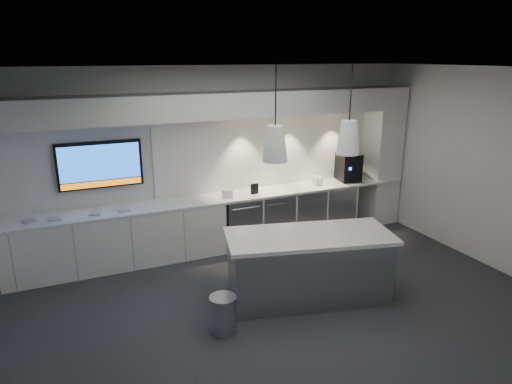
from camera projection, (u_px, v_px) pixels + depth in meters
name	position (u px, v px, depth m)	size (l,w,h in m)	color
floor	(284.00, 308.00, 5.93)	(7.00, 7.00, 0.00)	#2F2F32
ceiling	(289.00, 69.00, 5.06)	(7.00, 7.00, 0.00)	black
wall_back	(218.00, 157.00, 7.69)	(7.00, 7.00, 0.00)	white
wall_front	(444.00, 293.00, 3.30)	(7.00, 7.00, 0.00)	white
wall_right	(493.00, 170.00, 6.84)	(7.00, 7.00, 0.00)	white
back_counter	(225.00, 197.00, 7.58)	(6.80, 0.65, 0.04)	white
left_base_cabinets	(119.00, 239.00, 7.04)	(3.30, 0.63, 0.86)	white
fridge_unit_a	(239.00, 221.00, 7.81)	(0.60, 0.61, 0.85)	#999BA1
fridge_unit_b	(273.00, 216.00, 8.05)	(0.60, 0.61, 0.85)	#999BA1
fridge_unit_c	(304.00, 211.00, 8.29)	(0.60, 0.61, 0.85)	#999BA1
fridge_unit_d	(333.00, 207.00, 8.53)	(0.60, 0.61, 0.85)	#999BA1
backsplash	(282.00, 149.00, 8.12)	(4.60, 0.03, 1.30)	white
soffit	(223.00, 105.00, 7.16)	(6.90, 0.60, 0.40)	white
column	(382.00, 156.00, 8.71)	(0.55, 0.55, 2.60)	white
wall_tv	(100.00, 165.00, 6.89)	(1.25, 0.07, 0.72)	black
island	(308.00, 266.00, 6.05)	(2.32, 1.41, 0.92)	#999BA1
bin	(223.00, 314.00, 5.36)	(0.32, 0.32, 0.45)	#999BA1
coffee_machine	(349.00, 166.00, 8.46)	(0.43, 0.58, 0.68)	black
sign_black	(255.00, 189.00, 7.68)	(0.14, 0.02, 0.18)	black
sign_white	(227.00, 194.00, 7.45)	(0.18, 0.02, 0.14)	white
cup_cluster	(317.00, 181.00, 8.23)	(0.17, 0.17, 0.15)	white
tray_a	(29.00, 221.00, 6.42)	(0.16, 0.16, 0.03)	#AEAEAE
tray_b	(55.00, 219.00, 6.49)	(0.16, 0.16, 0.03)	#AEAEAE
tray_c	(95.00, 213.00, 6.72)	(0.16, 0.16, 0.03)	#AEAEAE
tray_d	(124.00, 210.00, 6.86)	(0.16, 0.16, 0.03)	#AEAEAE
pendant_left	(275.00, 143.00, 5.37)	(0.30, 0.30, 1.13)	white
pendant_right	(348.00, 137.00, 5.76)	(0.30, 0.30, 1.13)	white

